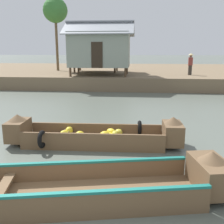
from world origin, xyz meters
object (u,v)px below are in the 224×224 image
Objects in this scene: banana_boat at (94,135)px; viewer_boat at (63,187)px; vendor_person at (190,63)px; stilt_house_mid_left at (100,49)px; stilt_house_left at (96,46)px; palm_tree_near at (55,11)px.

viewer_boat is at bearing -91.68° from banana_boat.
vendor_person is (5.44, 16.54, 1.62)m from viewer_boat.
stilt_house_mid_left is 7.06m from vendor_person.
stilt_house_left reaches higher than vendor_person.
vendor_person is at bearing -17.94° from stilt_house_left.
stilt_house_mid_left is (-1.58, 12.59, 2.65)m from banana_boat.
vendor_person is (7.74, -2.50, -1.28)m from stilt_house_left.
palm_tree_near is (-3.88, 1.05, 3.13)m from stilt_house_left.
vendor_person is at bearing -17.01° from palm_tree_near.
palm_tree_near reaches higher than vendor_person.
stilt_house_mid_left reaches higher than viewer_boat.
stilt_house_mid_left reaches higher than vendor_person.
banana_boat is at bearing -81.47° from stilt_house_left.
banana_boat is 1.04× the size of stilt_house_mid_left.
palm_tree_near reaches higher than viewer_boat.
stilt_house_mid_left is (-1.49, 15.70, 2.68)m from viewer_boat.
stilt_house_left is (-2.39, 15.93, 2.87)m from banana_boat.
banana_boat is 3.22× the size of vendor_person.
banana_boat is at bearing -69.73° from palm_tree_near.
stilt_house_left is 2.77× the size of vendor_person.
stilt_house_mid_left is 3.09× the size of vendor_person.
stilt_house_mid_left reaches higher than banana_boat.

